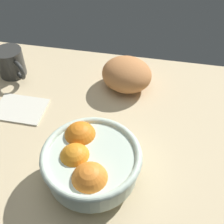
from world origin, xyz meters
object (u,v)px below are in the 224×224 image
bread_loaf (127,74)px  mug (11,63)px  napkin_folded (20,108)px  fruit_bowl (89,162)px

bread_loaf → mug: (35.84, 1.14, -0.07)cm
bread_loaf → napkin_folded: (27.64, 15.73, -3.99)cm
fruit_bowl → bread_loaf: size_ratio=1.44×
fruit_bowl → mug: size_ratio=1.94×
fruit_bowl → mug: 46.25cm
bread_loaf → mug: 35.86cm
napkin_folded → mug: mug is taller
bread_loaf → mug: bearing=1.8°
fruit_bowl → bread_loaf: bearing=-95.0°
fruit_bowl → napkin_folded: size_ratio=1.54×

